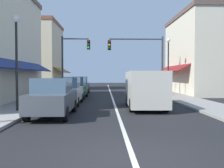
# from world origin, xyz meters

# --- Properties ---
(ground_plane) EXTENTS (80.00, 80.00, 0.00)m
(ground_plane) POSITION_xyz_m (0.00, 18.00, 0.00)
(ground_plane) COLOR black
(sidewalk_left) EXTENTS (2.60, 56.00, 0.12)m
(sidewalk_left) POSITION_xyz_m (-5.50, 18.00, 0.06)
(sidewalk_left) COLOR #A39E99
(sidewalk_left) RESTS_ON ground
(sidewalk_right) EXTENTS (2.60, 56.00, 0.12)m
(sidewalk_right) POSITION_xyz_m (5.50, 18.00, 0.06)
(sidewalk_right) COLOR gray
(sidewalk_right) RESTS_ON ground
(lane_center_stripe) EXTENTS (0.14, 52.00, 0.01)m
(lane_center_stripe) POSITION_xyz_m (0.00, 18.00, 0.00)
(lane_center_stripe) COLOR silver
(lane_center_stripe) RESTS_ON ground
(storefront_right_block) EXTENTS (7.21, 10.20, 8.10)m
(storefront_right_block) POSITION_xyz_m (9.74, 20.00, 4.05)
(storefront_right_block) COLOR beige
(storefront_right_block) RESTS_ON ground
(storefront_far_left) EXTENTS (5.78, 8.20, 8.84)m
(storefront_far_left) POSITION_xyz_m (-9.03, 28.00, 4.42)
(storefront_far_left) COLOR beige
(storefront_far_left) RESTS_ON ground
(parked_car_nearest_left) EXTENTS (1.81, 4.11, 1.77)m
(parked_car_nearest_left) POSITION_xyz_m (-3.03, 5.96, 0.88)
(parked_car_nearest_left) COLOR #4C5156
(parked_car_nearest_left) RESTS_ON ground
(parked_car_second_left) EXTENTS (1.79, 4.10, 1.77)m
(parked_car_second_left) POSITION_xyz_m (-3.07, 10.62, 0.88)
(parked_car_second_left) COLOR silver
(parked_car_second_left) RESTS_ON ground
(parked_car_third_left) EXTENTS (1.86, 4.14, 1.77)m
(parked_car_third_left) POSITION_xyz_m (-3.05, 15.11, 0.88)
(parked_car_third_left) COLOR #0F4C33
(parked_car_third_left) RESTS_ON ground
(parked_car_far_left) EXTENTS (1.80, 4.11, 1.77)m
(parked_car_far_left) POSITION_xyz_m (-3.20, 20.50, 0.88)
(parked_car_far_left) COLOR navy
(parked_car_far_left) RESTS_ON ground
(van_in_lane) EXTENTS (2.11, 5.23, 2.12)m
(van_in_lane) POSITION_xyz_m (1.67, 8.74, 1.15)
(van_in_lane) COLOR beige
(van_in_lane) RESTS_ON ground
(traffic_signal_mast_arm) EXTENTS (5.25, 0.50, 5.54)m
(traffic_signal_mast_arm) POSITION_xyz_m (2.96, 17.89, 3.81)
(traffic_signal_mast_arm) COLOR #333333
(traffic_signal_mast_arm) RESTS_ON ground
(traffic_signal_left_corner) EXTENTS (2.83, 0.50, 5.73)m
(traffic_signal_left_corner) POSITION_xyz_m (-3.91, 19.19, 3.75)
(traffic_signal_left_corner) COLOR #333333
(traffic_signal_left_corner) RESTS_ON ground
(street_lamp_left_near) EXTENTS (0.36, 0.36, 4.91)m
(street_lamp_left_near) POSITION_xyz_m (-5.06, 7.09, 3.30)
(street_lamp_left_near) COLOR black
(street_lamp_left_near) RESTS_ON ground
(street_lamp_right_mid) EXTENTS (0.36, 0.36, 5.15)m
(street_lamp_right_mid) POSITION_xyz_m (4.95, 16.34, 3.43)
(street_lamp_right_mid) COLOR black
(street_lamp_right_mid) RESTS_ON ground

